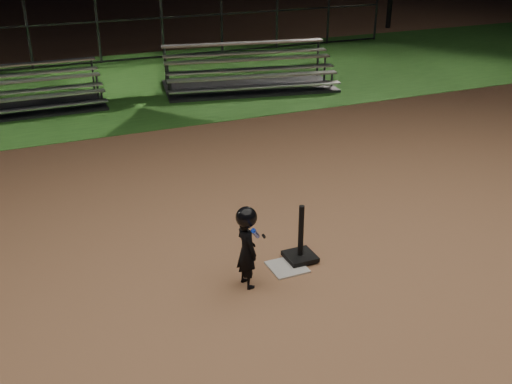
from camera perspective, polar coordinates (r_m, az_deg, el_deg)
name	(u,v)px	position (r m, az deg, el deg)	size (l,w,h in m)	color
ground	(287,268)	(7.73, 2.99, -7.23)	(80.00, 80.00, 0.00)	#AB734D
grass_strip	(122,86)	(16.63, -12.67, 9.87)	(60.00, 8.00, 0.01)	#295F1E
home_plate	(287,267)	(7.72, 2.99, -7.16)	(0.45, 0.45, 0.02)	beige
batting_tee	(300,249)	(7.82, 4.25, -5.46)	(0.38, 0.38, 0.76)	black
child_batter	(247,245)	(7.10, -0.88, -5.05)	(0.41, 0.56, 1.05)	black
bleacher_left	(17,102)	(15.12, -21.80, 8.00)	(3.89, 1.91, 0.95)	#BABBC0
bleacher_right	(249,80)	(15.98, -0.68, 10.67)	(4.70, 2.90, 1.07)	#B5B5BA
backstop_fence	(97,22)	(19.29, -14.93, 15.42)	(20.08, 0.08, 2.50)	#38383D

